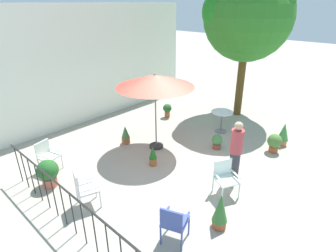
{
  "coord_description": "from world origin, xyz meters",
  "views": [
    {
      "loc": [
        -5.26,
        -4.52,
        4.26
      ],
      "look_at": [
        0.0,
        0.28,
        1.02
      ],
      "focal_mm": 29.28,
      "sensor_mm": 36.0,
      "label": 1
    }
  ],
  "objects": [
    {
      "name": "terrace_railing",
      "position": [
        -3.46,
        -0.0,
        0.68
      ],
      "size": [
        0.03,
        4.86,
        1.01
      ],
      "color": "black",
      "rests_on": "ground"
    },
    {
      "name": "potted_plant_0",
      "position": [
        1.41,
        -0.52,
        0.26
      ],
      "size": [
        0.34,
        0.34,
        0.49
      ],
      "color": "brown",
      "rests_on": "ground"
    },
    {
      "name": "villa_facade",
      "position": [
        0.0,
        4.6,
        2.11
      ],
      "size": [
        10.28,
        0.3,
        4.23
      ],
      "primitive_type": "cube",
      "color": "white",
      "rests_on": "ground"
    },
    {
      "name": "cafe_table_0",
      "position": [
        2.57,
        0.06,
        0.53
      ],
      "size": [
        0.75,
        0.75,
        0.77
      ],
      "color": "white",
      "rests_on": "ground"
    },
    {
      "name": "potted_plant_8",
      "position": [
        -0.29,
        1.89,
        0.3
      ],
      "size": [
        0.27,
        0.27,
        0.62
      ],
      "color": "#955430",
      "rests_on": "ground"
    },
    {
      "name": "patio_chair_2",
      "position": [
        -0.35,
        -1.87,
        0.5
      ],
      "size": [
        0.65,
        0.65,
        0.86
      ],
      "color": "white",
      "rests_on": "ground"
    },
    {
      "name": "potted_plant_4",
      "position": [
        -3.05,
        1.53,
        0.4
      ],
      "size": [
        0.53,
        0.53,
        0.73
      ],
      "color": "#C8614A",
      "rests_on": "ground"
    },
    {
      "name": "patio_umbrella_0",
      "position": [
        0.19,
        0.96,
        2.16
      ],
      "size": [
        2.3,
        2.3,
        2.41
      ],
      "color": "#2D2D2D",
      "rests_on": "ground"
    },
    {
      "name": "ground_plane",
      "position": [
        0.0,
        0.0,
        0.0
      ],
      "size": [
        60.0,
        60.0,
        0.0
      ],
      "primitive_type": "plane",
      "color": "#A19B8B"
    },
    {
      "name": "standing_person",
      "position": [
        0.32,
        -1.74,
        0.84
      ],
      "size": [
        0.36,
        0.36,
        1.64
      ],
      "color": "#33333D",
      "rests_on": "ground"
    },
    {
      "name": "potted_plant_3",
      "position": [
        -1.36,
        -2.39,
        0.41
      ],
      "size": [
        0.32,
        0.32,
        0.81
      ],
      "color": "#9D4D2F",
      "rests_on": "ground"
    },
    {
      "name": "potted_plant_6",
      "position": [
        -0.63,
        0.28,
        0.31
      ],
      "size": [
        0.22,
        0.22,
        0.6
      ],
      "color": "#AB5932",
      "rests_on": "ground"
    },
    {
      "name": "patio_chair_0",
      "position": [
        -2.88,
        0.2,
        0.53
      ],
      "size": [
        0.59,
        0.58,
        0.94
      ],
      "color": "silver",
      "rests_on": "ground"
    },
    {
      "name": "potted_plant_5",
      "position": [
        3.05,
        -1.95,
        0.4
      ],
      "size": [
        0.35,
        0.35,
        0.77
      ],
      "color": "#C86946",
      "rests_on": "ground"
    },
    {
      "name": "patio_chair_1",
      "position": [
        -2.3,
        -1.96,
        0.51
      ],
      "size": [
        0.6,
        0.59,
        0.88
      ],
      "color": "#374997",
      "rests_on": "ground"
    },
    {
      "name": "potted_plant_2",
      "position": [
        2.43,
        -1.93,
        0.33
      ],
      "size": [
        0.44,
        0.44,
        0.59
      ],
      "color": "#AC522D",
      "rests_on": "ground"
    },
    {
      "name": "shade_tree",
      "position": [
        4.52,
        0.52,
        3.79
      ],
      "size": [
        3.37,
        3.21,
        5.38
      ],
      "color": "brown",
      "rests_on": "ground"
    },
    {
      "name": "patio_chair_3",
      "position": [
        -2.72,
        2.26,
        0.49
      ],
      "size": [
        0.57,
        0.57,
        0.84
      ],
      "color": "white",
      "rests_on": "ground"
    },
    {
      "name": "potted_plant_7",
      "position": [
        2.27,
        2.39,
        0.33
      ],
      "size": [
        0.35,
        0.34,
        0.56
      ],
      "color": "#A5532E",
      "rests_on": "ground"
    }
  ]
}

